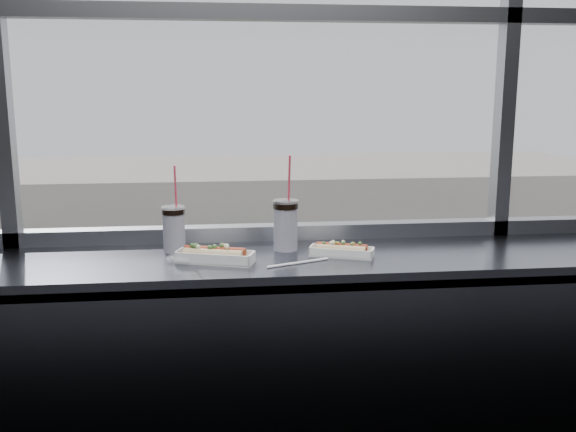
{
  "coord_description": "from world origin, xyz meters",
  "views": [
    {
      "loc": [
        -0.21,
        -1.08,
        1.71
      ],
      "look_at": [
        0.06,
        1.23,
        1.25
      ],
      "focal_mm": 40.0,
      "sensor_mm": 36.0,
      "label": 1
    }
  ],
  "objects": [
    {
      "name": "wall_back_lower",
      "position": [
        0.0,
        1.5,
        0.55
      ],
      "size": [
        6.0,
        0.0,
        6.0
      ],
      "primitive_type": "plane",
      "rotation": [
        1.57,
        0.0,
        0.0
      ],
      "color": "black",
      "rests_on": "ground"
    },
    {
      "name": "counter",
      "position": [
        0.0,
        1.23,
        1.07
      ],
      "size": [
        6.0,
        0.55,
        0.06
      ],
      "primitive_type": "cube",
      "color": "slate",
      "rests_on": "ground"
    },
    {
      "name": "counter_fascia",
      "position": [
        0.0,
        0.97,
        0.55
      ],
      "size": [
        6.0,
        0.04,
        1.04
      ],
      "primitive_type": "cube",
      "color": "slate",
      "rests_on": "ground"
    },
    {
      "name": "hotdog_tray_left",
      "position": [
        -0.21,
        1.16,
        1.13
      ],
      "size": [
        0.29,
        0.18,
        0.07
      ],
      "rotation": [
        0.0,
        0.0,
        -0.33
      ],
      "color": "white",
      "rests_on": "counter"
    },
    {
      "name": "hotdog_tray_right",
      "position": [
        0.26,
        1.19,
        1.12
      ],
      "size": [
        0.25,
        0.16,
        0.06
      ],
      "rotation": [
        0.0,
        0.0,
        -0.38
      ],
      "color": "white",
      "rests_on": "counter"
    },
    {
      "name": "soda_cup_left",
      "position": [
        -0.36,
        1.33,
        1.2
      ],
      "size": [
        0.09,
        0.09,
        0.33
      ],
      "color": "white",
      "rests_on": "counter"
    },
    {
      "name": "soda_cup_right",
      "position": [
        0.06,
        1.31,
        1.21
      ],
      "size": [
        0.1,
        0.1,
        0.37
      ],
      "color": "white",
      "rests_on": "counter"
    },
    {
      "name": "loose_straw",
      "position": [
        0.08,
        1.1,
        1.1
      ],
      "size": [
        0.23,
        0.1,
        0.01
      ],
      "primitive_type": "cylinder",
      "rotation": [
        0.0,
        1.57,
        0.37
      ],
      "color": "white",
      "rests_on": "counter"
    },
    {
      "name": "wrapper",
      "position": [
        -0.32,
        1.18,
        1.11
      ],
      "size": [
        0.11,
        0.08,
        0.03
      ],
      "primitive_type": "ellipsoid",
      "color": "silver",
      "rests_on": "counter"
    },
    {
      "name": "plaza_ground",
      "position": [
        0.0,
        45.0,
        -11.0
      ],
      "size": [
        120.0,
        120.0,
        0.0
      ],
      "primitive_type": "plane",
      "color": "#B1B0AC",
      "rests_on": "ground"
    },
    {
      "name": "street_asphalt",
      "position": [
        0.0,
        21.5,
        -10.97
      ],
      "size": [
        80.0,
        10.0,
        0.06
      ],
      "primitive_type": "cube",
      "color": "black",
      "rests_on": "plaza_ground"
    },
    {
      "name": "far_sidewalk",
      "position": [
        0.0,
        29.5,
        -10.98
      ],
      "size": [
        80.0,
        6.0,
        0.04
      ],
      "primitive_type": "cube",
      "color": "#B1B0AC",
      "rests_on": "plaza_ground"
    },
    {
      "name": "far_building",
      "position": [
        0.0,
        39.5,
        -7.0
      ],
      "size": [
        50.0,
        14.0,
        8.0
      ],
      "primitive_type": "cube",
      "color": "#A0958C",
      "rests_on": "plaza_ground"
    },
    {
      "name": "car_far_b",
      "position": [
        1.39,
        25.5,
        -9.86
      ],
      "size": [
        3.08,
        6.62,
        2.16
      ],
      "primitive_type": "imported",
      "rotation": [
        0.0,
        0.0,
        1.63
      ],
      "color": "#821A00",
      "rests_on": "street_asphalt"
    },
    {
      "name": "car_far_a",
      "position": [
        -8.3,
        25.5,
        -9.81
      ],
      "size": [
        3.23,
        6.96,
        2.27
      ],
      "primitive_type": "imported",
      "rotation": [
        0.0,
        0.0,
        1.51
      ],
      "color": "black",
      "rests_on": "street_asphalt"
    },
    {
      "name": "car_far_c",
      "position": [
        12.23,
        25.5,
        -9.87
      ],
      "size": [
        2.74,
        6.43,
        2.13
      ],
      "primitive_type": "imported",
      "rotation": [
        0.0,
        0.0,
        1.56
      ],
      "color": "#B7B7B7",
      "rests_on": "street_asphalt"
    },
    {
      "name": "pedestrian_d",
      "position": [
        9.78,
        30.18,
        -10.01
      ],
      "size": [
        0.63,
        0.84,
        1.89
      ],
      "primitive_type": "imported",
      "rotation": [
        0.0,
        0.0,
        1.57
      ],
      "color": "#66605B",
      "rests_on": "far_sidewalk"
    },
    {
      "name": "pedestrian_a",
      "position": [
        -4.04,
        29.58,
        -9.99
      ],
      "size": [
        0.65,
        0.86,
        1.94
      ],
      "primitive_type": "imported",
      "rotation": [
        0.0,
        0.0,
        4.71
      ],
      "color": "#66605B",
      "rests_on": "far_sidewalk"
    },
    {
      "name": "pedestrian_c",
      "position": [
        3.83,
        30.33,
        -10.01
      ],
      "size": [
        0.63,
        0.85,
        1.9
      ],
      "primitive_type": "imported",
      "rotation": [
        0.0,
        0.0,
        1.57
      ],
      "color": "#66605B",
      "rests_on": "far_sidewalk"
    },
    {
      "name": "pedestrian_b",
      "position": [
        -2.9,
        28.38,
        -9.81
      ],
      "size": [
        1.02,
        0.76,
        2.29
      ],
      "primitive_type": "imported",
      "rotation": [
        0.0,
        0.0,
        3.14
      ],
      "color": "#66605B",
      "rests_on": "far_sidewalk"
    },
    {
      "name": "tree_left",
      "position": [
        -10.33,
        29.5,
        -7.19
      ],
      "size": [
        3.6,
        3.6,
        5.62
      ],
      "color": "#47382B",
      "rests_on": "far_sidewalk"
    },
    {
      "name": "tree_center",
      "position": [
        1.11,
        29.5,
        -7.13
      ],
      "size": [
        3.66,
        3.66,
        5.71
      ],
      "color": "#47382B",
      "rests_on": "far_sidewalk"
    },
    {
      "name": "tree_right",
      "position": [
        10.84,
        29.5,
        -7.92
      ],
      "size": [
        2.91,
        2.91,
        4.54
      ],
      "color": "#47382B",
      "rests_on": "far_sidewalk"
    }
  ]
}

